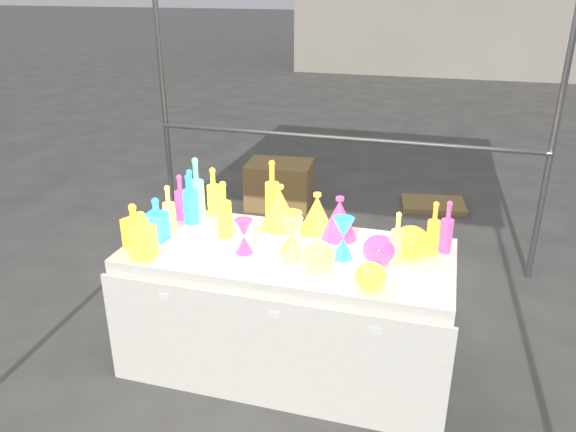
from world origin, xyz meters
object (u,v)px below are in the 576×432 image
(decanter_0, at_px, (143,235))
(display_table, at_px, (288,308))
(globe_0, at_px, (370,278))
(bottle_0, at_px, (213,191))
(cardboard_box_closed, at_px, (279,185))
(lampshade_0, at_px, (279,206))

(decanter_0, bearing_deg, display_table, 22.52)
(display_table, xyz_separation_m, globe_0, (0.50, -0.30, 0.44))
(globe_0, bearing_deg, bottle_0, 148.81)
(bottle_0, bearing_deg, display_table, -31.57)
(bottle_0, xyz_separation_m, decanter_0, (-0.12, -0.66, -0.02))
(bottle_0, bearing_deg, decanter_0, -100.55)
(cardboard_box_closed, distance_m, decanter_0, 2.77)
(display_table, bearing_deg, decanter_0, -156.86)
(display_table, height_order, decanter_0, decanter_0)
(display_table, relative_size, cardboard_box_closed, 2.92)
(display_table, distance_m, lampshade_0, 0.60)
(bottle_0, distance_m, globe_0, 1.27)
(cardboard_box_closed, bearing_deg, display_table, -76.83)
(cardboard_box_closed, bearing_deg, decanter_0, -93.35)
(decanter_0, distance_m, lampshade_0, 0.82)
(cardboard_box_closed, bearing_deg, bottle_0, -89.45)
(cardboard_box_closed, relative_size, decanter_0, 2.33)
(globe_0, height_order, lampshade_0, lampshade_0)
(display_table, height_order, cardboard_box_closed, display_table)
(cardboard_box_closed, xyz_separation_m, lampshade_0, (0.64, -2.10, 0.65))
(display_table, bearing_deg, bottle_0, 148.43)
(lampshade_0, bearing_deg, cardboard_box_closed, 114.55)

